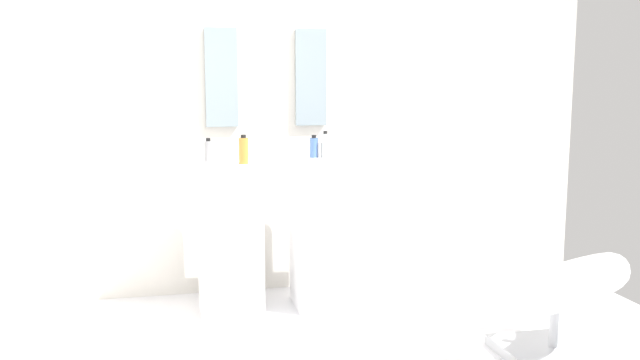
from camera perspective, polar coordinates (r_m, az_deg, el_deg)
name	(u,v)px	position (r m, az deg, el deg)	size (l,w,h in m)	color
rear_partition	(266,110)	(4.88, -4.57, 5.88)	(4.80, 0.10, 2.60)	silver
pedestal_sink_left	(230,236)	(4.48, -7.58, -4.64)	(0.43, 0.43, 1.09)	white
pedestal_sink_right	(324,231)	(4.57, 0.32, -4.28)	(0.43, 0.43, 1.09)	white
vanity_mirror_left	(221,78)	(4.77, -8.26, 8.49)	(0.22, 0.03, 0.67)	#8C9EA8
vanity_mirror_right	(311,78)	(4.86, -0.77, 8.58)	(0.22, 0.03, 0.67)	#8C9EA8
lounge_chair	(556,296)	(3.97, 19.12, -9.15)	(1.09, 1.10, 0.65)	#B7BABF
towel_rack	(4,258)	(3.78, -24.95, -5.94)	(0.37, 0.22, 0.95)	#B7BABF
soap_bottle_amber	(244,150)	(4.29, -6.42, 2.48)	(0.06, 0.06, 0.18)	#C68C38
soap_bottle_blue	(314,147)	(4.61, -0.51, 2.76)	(0.06, 0.06, 0.15)	#4C72B7
soap_bottle_grey	(208,151)	(4.44, -9.33, 2.43)	(0.05, 0.05, 0.15)	#99999E
soap_bottle_clear	(325,145)	(4.60, 0.45, 2.92)	(0.05, 0.05, 0.18)	silver
soap_bottle_green	(243,151)	(4.33, -6.44, 2.41)	(0.04, 0.04, 0.16)	#59996B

